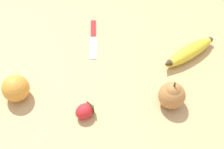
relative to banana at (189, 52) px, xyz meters
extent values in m
plane|color=tan|center=(0.18, 0.11, -0.02)|extent=(3.00, 3.00, 0.00)
ellipsoid|color=yellow|center=(0.00, 0.00, 0.00)|extent=(0.14, 0.18, 0.04)
cone|color=#47331E|center=(0.05, 0.07, 0.01)|extent=(0.04, 0.04, 0.03)
sphere|color=#47331E|center=(-0.05, -0.07, 0.00)|extent=(0.02, 0.02, 0.02)
sphere|color=orange|center=(0.42, 0.29, 0.02)|extent=(0.07, 0.07, 0.07)
sphere|color=#B2753D|center=(0.02, 0.18, 0.02)|extent=(0.07, 0.07, 0.07)
sphere|color=#B2753D|center=(0.02, 0.18, 0.03)|extent=(0.04, 0.04, 0.04)
cylinder|color=#4C3319|center=(0.02, 0.18, 0.06)|extent=(0.01, 0.01, 0.02)
ellipsoid|color=red|center=(0.22, 0.29, 0.00)|extent=(0.06, 0.06, 0.04)
cone|color=#3D8438|center=(0.21, 0.27, 0.00)|extent=(0.04, 0.03, 0.04)
cube|color=silver|center=(0.29, 0.05, -0.02)|extent=(0.05, 0.10, 0.00)
cube|color=red|center=(0.32, -0.03, -0.02)|extent=(0.04, 0.08, 0.01)
camera|label=1|loc=(0.02, 0.67, 0.69)|focal=50.00mm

